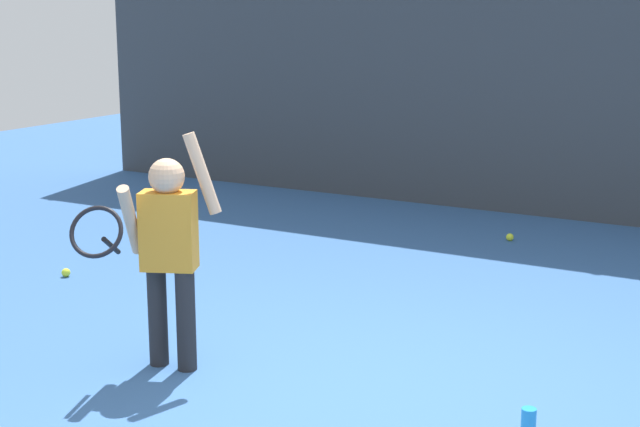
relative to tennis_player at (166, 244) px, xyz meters
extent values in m
plane|color=#335B93|center=(1.26, 0.01, -0.73)|extent=(20.00, 20.00, 0.00)
cube|color=#383D42|center=(1.26, 4.92, 0.90)|extent=(11.68, 0.08, 3.26)
cylinder|color=slate|center=(-4.43, 4.98, 0.98)|extent=(0.09, 0.09, 3.41)
cylinder|color=slate|center=(1.26, 4.98, 0.98)|extent=(0.09, 0.09, 3.41)
cylinder|color=#232326|center=(-0.09, 0.01, -0.44)|extent=(0.11, 0.11, 0.58)
cylinder|color=#232326|center=(0.10, 0.03, -0.44)|extent=(0.11, 0.11, 0.58)
cube|color=orange|center=(0.00, 0.02, 0.07)|extent=(0.34, 0.28, 0.44)
sphere|color=tan|center=(0.00, 0.02, 0.38)|extent=(0.20, 0.20, 0.20)
cylinder|color=tan|center=(0.17, 0.12, 0.39)|extent=(0.22, 0.14, 0.46)
cylinder|color=tan|center=(-0.15, -0.11, 0.14)|extent=(0.18, 0.29, 0.43)
cylinder|color=black|center=(-0.17, -0.25, 0.03)|extent=(0.12, 0.23, 0.15)
torus|color=black|center=(-0.09, -0.45, 0.16)|extent=(0.33, 0.26, 0.26)
sphere|color=#CCE033|center=(0.74, 3.80, -0.69)|extent=(0.07, 0.07, 0.07)
sphere|color=#CCE033|center=(-1.84, 1.07, -0.69)|extent=(0.07, 0.07, 0.07)
camera|label=1|loc=(3.24, -4.00, 1.31)|focal=53.23mm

